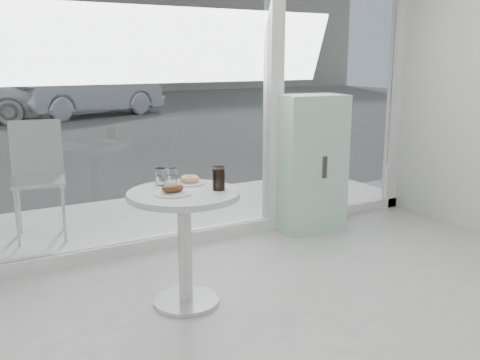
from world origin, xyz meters
TOP-DOWN VIEW (x-y plane):
  - storefront at (0.07, 3.00)m, footprint 5.00×0.14m
  - main_table at (-0.50, 1.90)m, footprint 0.72×0.72m
  - patio_deck at (0.00, 3.80)m, footprint 5.60×1.60m
  - street at (0.00, 16.00)m, footprint 40.00×24.00m
  - mint_cabinet at (1.18, 2.78)m, footprint 0.64×0.48m
  - patio_chair at (-1.09, 3.73)m, footprint 0.51×0.51m
  - car_silver at (2.02, 14.05)m, footprint 4.52×2.77m
  - plate_fritter at (-0.58, 1.87)m, footprint 0.23×0.23m
  - plate_donut at (-0.38, 2.08)m, footprint 0.22×0.22m
  - water_tumbler_a at (-0.56, 2.14)m, footprint 0.07×0.07m
  - water_tumbler_b at (-0.48, 2.13)m, footprint 0.07×0.07m
  - cola_glass at (-0.29, 1.82)m, footprint 0.08×0.08m

SIDE VIEW (x-z plane):
  - street at x=0.00m, z-range 0.00..0.00m
  - patio_deck at x=0.00m, z-range 0.00..0.05m
  - main_table at x=-0.50m, z-range 0.17..0.94m
  - patio_chair at x=-1.09m, z-range 0.12..1.14m
  - mint_cabinet at x=1.18m, z-range 0.00..1.28m
  - car_silver at x=2.02m, z-range 0.00..1.41m
  - plate_donut at x=-0.38m, z-range 0.76..0.82m
  - plate_fritter at x=-0.58m, z-range 0.76..0.83m
  - water_tumbler_b at x=-0.48m, z-range 0.76..0.87m
  - water_tumbler_a at x=-0.56m, z-range 0.76..0.88m
  - cola_glass at x=-0.29m, z-range 0.77..0.92m
  - storefront at x=0.07m, z-range 0.21..3.21m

